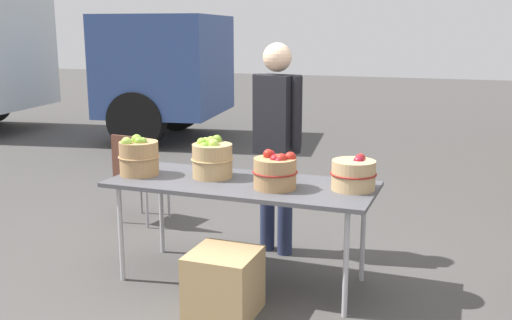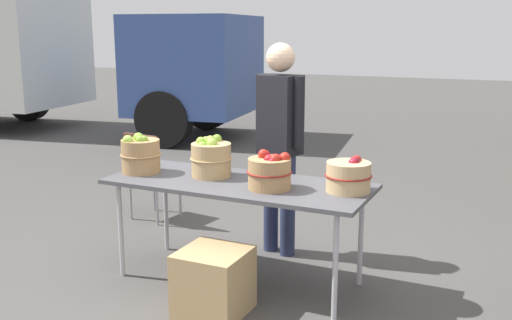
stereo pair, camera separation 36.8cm
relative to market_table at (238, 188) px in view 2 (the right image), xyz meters
The scene contains 10 objects.
ground_plane 0.71m from the market_table, ahead, with size 40.00×40.00×0.00m, color #474442.
market_table is the anchor object (origin of this frame).
apple_basket_green_0 0.82m from the market_table, behind, with size 0.31×0.31×0.31m.
apple_basket_green_1 0.32m from the market_table, 165.97° to the left, with size 0.31×0.31×0.31m.
apple_basket_red_0 0.33m from the market_table, 14.89° to the right, with size 0.31×0.31×0.27m.
apple_basket_red_1 0.81m from the market_table, ahead, with size 0.32×0.32×0.24m.
vendor_adult 0.71m from the market_table, 85.52° to the left, with size 0.44×0.30×1.72m.
box_truck 8.24m from the market_table, 147.06° to the left, with size 7.93×3.27×2.75m.
folding_chair 1.70m from the market_table, 147.17° to the left, with size 0.45×0.45×0.86m.
produce_crate 0.73m from the market_table, 81.00° to the right, with size 0.42×0.42×0.42m, color tan.
Camera 2 is at (1.85, -3.66, 1.81)m, focal length 41.51 mm.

